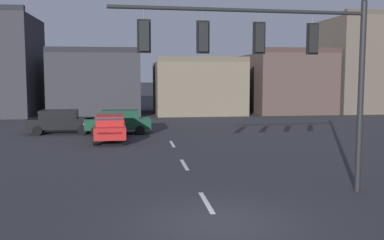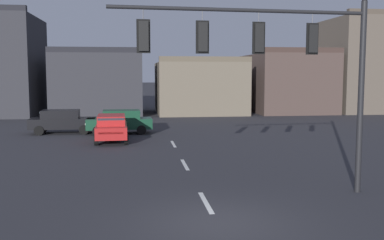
{
  "view_description": "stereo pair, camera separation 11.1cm",
  "coord_description": "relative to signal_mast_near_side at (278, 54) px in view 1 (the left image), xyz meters",
  "views": [
    {
      "loc": [
        -2.31,
        -11.69,
        4.08
      ],
      "look_at": [
        -0.08,
        4.82,
        2.35
      ],
      "focal_mm": 41.85,
      "sensor_mm": 36.0,
      "label": 1
    },
    {
      "loc": [
        -2.2,
        -11.71,
        4.08
      ],
      "look_at": [
        -0.08,
        4.82,
        2.35
      ],
      "focal_mm": 41.85,
      "sensor_mm": 36.0,
      "label": 2
    }
  ],
  "objects": [
    {
      "name": "car_lot_farside",
      "position": [
        -6.04,
        13.08,
        -3.86
      ],
      "size": [
        2.04,
        4.51,
        1.61
      ],
      "color": "#A81E1E",
      "rests_on": "ground"
    },
    {
      "name": "car_lot_nearside",
      "position": [
        -5.64,
        16.58,
        -3.86
      ],
      "size": [
        4.51,
        2.05,
        1.61
      ],
      "color": "#143D28",
      "rests_on": "ground"
    },
    {
      "name": "building_row",
      "position": [
        1.56,
        32.57,
        -0.78
      ],
      "size": [
        47.81,
        12.84,
        10.36
      ],
      "color": "#2D2D33",
      "rests_on": "ground"
    },
    {
      "name": "lane_centreline",
      "position": [
        -2.42,
        -0.44,
        -4.71
      ],
      "size": [
        0.16,
        26.4,
        0.01
      ],
      "color": "silver",
      "rests_on": "ground"
    },
    {
      "name": "signal_mast_near_side",
      "position": [
        0.0,
        0.0,
        0.0
      ],
      "size": [
        8.54,
        0.69,
        6.62
      ],
      "color": "black",
      "rests_on": "ground"
    },
    {
      "name": "ground_plane",
      "position": [
        -2.42,
        -2.44,
        -4.71
      ],
      "size": [
        400.0,
        400.0,
        0.0
      ],
      "primitive_type": "plane",
      "color": "#2B2B30"
    },
    {
      "name": "car_lot_middle",
      "position": [
        -9.57,
        17.23,
        -3.86
      ],
      "size": [
        4.49,
        2.0,
        1.61
      ],
      "color": "black",
      "rests_on": "ground"
    }
  ]
}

